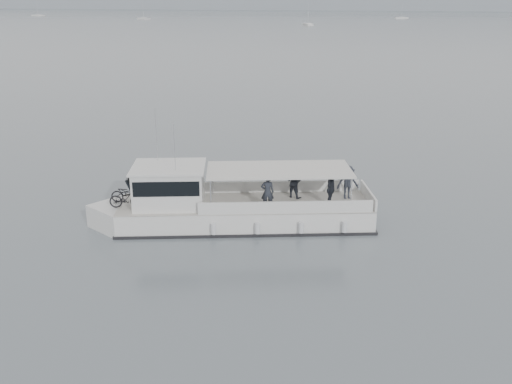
% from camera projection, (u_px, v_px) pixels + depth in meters
% --- Properties ---
extents(ground, '(1400.00, 1400.00, 0.00)m').
position_uv_depth(ground, '(135.00, 242.00, 23.90)').
color(ground, '#565F65').
rests_on(ground, ground).
extents(tour_boat, '(12.45, 7.06, 5.35)m').
position_uv_depth(tour_boat, '(221.00, 206.00, 25.51)').
color(tour_boat, white).
rests_on(tour_boat, ground).
extents(moored_fleet, '(436.46, 372.13, 10.65)m').
position_uv_depth(moored_fleet, '(356.00, 24.00, 226.51)').
color(moored_fleet, white).
rests_on(moored_fleet, ground).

